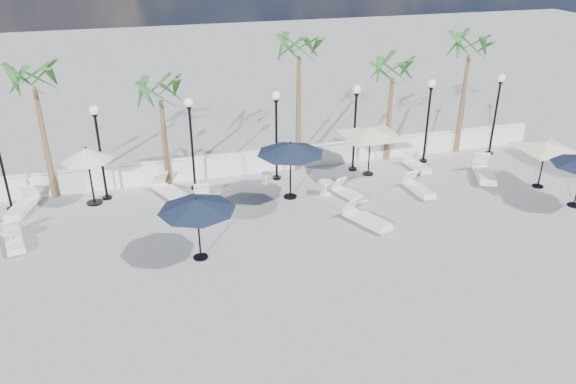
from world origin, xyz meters
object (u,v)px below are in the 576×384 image
object	(u,v)px
lounger_5	(367,218)
parasol_cream_sq_b	(547,142)
parasol_navy_mid	(290,148)
parasol_navy_left	(197,205)
lounger_0	(14,241)
parasol_cream_small	(87,155)
lounger_2	(170,190)
lounger_8	(484,172)
lounger_4	(349,193)
lounger_7	(417,165)
lounger_6	(419,188)
parasol_cream_sq_a	(371,128)
lounger_1	(23,206)
lounger_3	(203,204)

from	to	relation	value
lounger_5	parasol_cream_sq_b	size ratio (longest dim) A/B	0.48
lounger_5	parasol_navy_mid	xyz separation A→B (m)	(-2.03, 2.97, 1.84)
parasol_navy_left	lounger_0	bearing A→B (deg)	157.18
lounger_5	parasol_navy_left	size ratio (longest dim) A/B	0.83
lounger_5	parasol_cream_small	bearing A→B (deg)	130.28
lounger_2	lounger_8	distance (m)	13.27
parasol_navy_left	lounger_4	bearing A→B (deg)	24.25
parasol_navy_mid	parasol_cream_small	bearing A→B (deg)	167.91
lounger_7	lounger_6	bearing A→B (deg)	-119.73
lounger_5	lounger_4	bearing A→B (deg)	60.35
lounger_5	parasol_cream_sq_a	world-z (taller)	parasol_cream_sq_a
parasol_cream_small	lounger_2	bearing A→B (deg)	-2.81
lounger_1	lounger_5	size ratio (longest dim) A/B	1.00
lounger_1	lounger_8	bearing A→B (deg)	9.90
parasol_navy_mid	parasol_cream_sq_b	distance (m)	10.38
lounger_8	parasol_cream_small	bearing A→B (deg)	-164.55
lounger_7	parasol_navy_left	world-z (taller)	parasol_navy_left
lounger_7	parasol_cream_sq_b	xyz separation A→B (m)	(3.98, -3.07, 1.76)
lounger_8	parasol_cream_sq_a	size ratio (longest dim) A/B	0.48
lounger_7	parasol_cream_small	world-z (taller)	parasol_cream_small
parasol_cream_sq_a	lounger_7	bearing A→B (deg)	-2.51
parasol_navy_mid	parasol_cream_sq_b	world-z (taller)	parasol_navy_mid
lounger_5	parasol_cream_small	distance (m)	10.74
lounger_2	parasol_navy_left	bearing A→B (deg)	-108.99
lounger_7	parasol_navy_mid	size ratio (longest dim) A/B	0.66
lounger_3	parasol_cream_sq_a	xyz separation A→B (m)	(7.43, 1.35, 1.88)
parasol_cream_sq_a	lounger_0	bearing A→B (deg)	-170.61
lounger_3	parasol_cream_sq_b	bearing A→B (deg)	-1.59
lounger_4	parasol_cream_small	xyz separation A→B (m)	(-9.77, 2.31, 1.82)
lounger_2	lounger_7	bearing A→B (deg)	-26.53
lounger_2	parasol_navy_mid	world-z (taller)	parasol_navy_mid
lounger_5	lounger_8	distance (m)	6.92
lounger_0	lounger_7	size ratio (longest dim) A/B	1.02
lounger_0	parasol_navy_left	size ratio (longest dim) A/B	0.72
lounger_4	parasol_cream_sq_a	bearing A→B (deg)	29.48
lounger_6	parasol_navy_mid	xyz separation A→B (m)	(-5.11, 1.08, 1.86)
parasol_cream_sq_b	parasol_cream_small	size ratio (longest dim) A/B	1.80
parasol_cream_sq_b	lounger_3	bearing A→B (deg)	172.44
lounger_3	lounger_5	distance (m)	6.25
lounger_7	parasol_navy_mid	world-z (taller)	parasol_navy_mid
lounger_5	parasol_cream_small	xyz separation A→B (m)	(-9.55, 4.58, 1.78)
lounger_0	lounger_7	bearing A→B (deg)	-5.07
lounger_8	parasol_cream_sq_b	xyz separation A→B (m)	(1.70, -1.40, 1.70)
lounger_2	parasol_cream_small	size ratio (longest dim) A/B	0.84
lounger_6	parasol_cream_small	size ratio (longest dim) A/B	0.76
lounger_5	parasol_cream_sq_a	size ratio (longest dim) A/B	0.44
lounger_4	lounger_8	world-z (taller)	lounger_8
lounger_8	parasol_cream_sq_b	world-z (taller)	parasol_cream_sq_b
lounger_1	parasol_cream_sq_b	distance (m)	20.68
lounger_1	parasol_cream_sq_b	size ratio (longest dim) A/B	0.48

